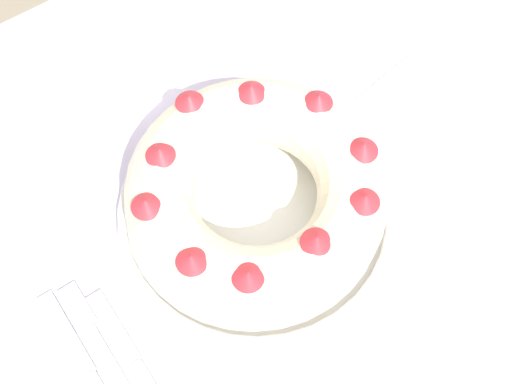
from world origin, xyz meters
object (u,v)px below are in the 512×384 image
object	(u,v)px
serving_knife	(91,377)
cake_knife	(136,366)
bundt_cake	(256,192)
side_bowl	(123,58)
serving_dish	(256,212)
fork	(99,343)
napkin	(406,101)

from	to	relation	value
serving_knife	cake_knife	size ratio (longest dim) A/B	1.14
bundt_cake	side_bowl	size ratio (longest dim) A/B	2.21
serving_knife	serving_dish	bearing A→B (deg)	16.51
fork	side_bowl	distance (m)	0.40
side_bowl	napkin	world-z (taller)	side_bowl
fork	napkin	size ratio (longest dim) A/B	1.39
serving_knife	cake_knife	distance (m)	0.05
fork	serving_knife	world-z (taller)	serving_knife
bundt_cake	napkin	bearing A→B (deg)	6.04
bundt_cake	serving_knife	world-z (taller)	bundt_cake
bundt_cake	side_bowl	distance (m)	0.30
fork	serving_dish	bearing A→B (deg)	2.88
fork	napkin	bearing A→B (deg)	2.23
bundt_cake	side_bowl	bearing A→B (deg)	93.78
fork	cake_knife	distance (m)	0.05
cake_knife	side_bowl	xyz separation A→B (m)	(0.20, 0.38, 0.01)
serving_dish	serving_knife	world-z (taller)	serving_dish
serving_dish	fork	distance (m)	0.24
bundt_cake	cake_knife	distance (m)	0.24
bundt_cake	fork	world-z (taller)	bundt_cake
bundt_cake	napkin	distance (m)	0.28
cake_knife	napkin	bearing A→B (deg)	7.67
cake_knife	serving_dish	bearing A→B (deg)	15.00
napkin	fork	bearing A→B (deg)	-173.38
serving_knife	napkin	size ratio (longest dim) A/B	1.48
side_bowl	fork	bearing A→B (deg)	-123.87
serving_dish	bundt_cake	xyz separation A→B (m)	(-0.00, 0.00, 0.06)
cake_knife	serving_knife	bearing A→B (deg)	155.35
fork	cake_knife	size ratio (longest dim) A/B	1.07
bundt_cake	napkin	xyz separation A→B (m)	(0.27, 0.03, -0.07)
bundt_cake	cake_knife	world-z (taller)	bundt_cake
serving_dish	cake_knife	world-z (taller)	serving_dish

